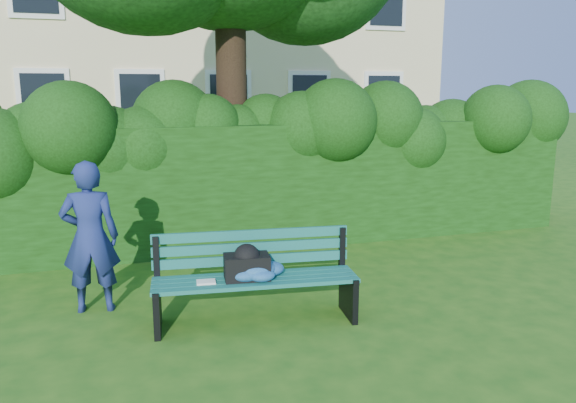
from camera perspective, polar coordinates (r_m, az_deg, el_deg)
name	(u,v)px	position (r m, az deg, el deg)	size (l,w,h in m)	color
ground	(304,292)	(6.56, 1.59, -9.17)	(80.00, 80.00, 0.00)	#225515
hedge	(256,184)	(8.37, -3.29, 1.74)	(10.00, 1.00, 1.80)	#13320B
park_bench	(253,273)	(5.62, -3.56, -7.31)	(2.06, 0.78, 0.89)	#10504B
man_reading	(90,237)	(6.16, -19.47, -3.43)	(0.58, 0.38, 1.60)	navy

